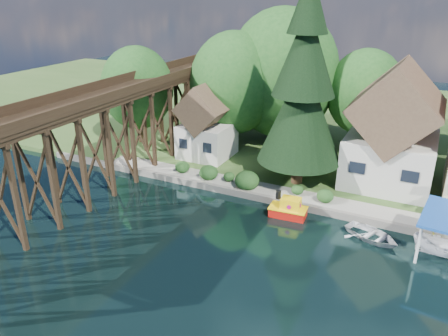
{
  "coord_description": "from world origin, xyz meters",
  "views": [
    {
      "loc": [
        9.93,
        -23.72,
        17.32
      ],
      "look_at": [
        -4.8,
        6.0,
        3.39
      ],
      "focal_mm": 35.0,
      "sensor_mm": 36.0,
      "label": 1
    }
  ],
  "objects": [
    {
      "name": "trestle_bridge",
      "position": [
        -16.0,
        5.17,
        5.35
      ],
      "size": [
        4.12,
        44.18,
        9.3
      ],
      "color": "black",
      "rests_on": "ground"
    },
    {
      "name": "boat_yellow",
      "position": [
        11.49,
        7.26,
        0.58
      ],
      "size": [
        2.39,
        2.12,
        1.16
      ],
      "primitive_type": "imported",
      "rotation": [
        0.0,
        0.0,
        1.47
      ],
      "color": "yellow",
      "rests_on": "ground"
    },
    {
      "name": "ground",
      "position": [
        0.0,
        0.0,
        0.0
      ],
      "size": [
        140.0,
        140.0,
        0.0
      ],
      "primitive_type": "plane",
      "color": "black",
      "rests_on": "ground"
    },
    {
      "name": "conifer",
      "position": [
        -0.33,
        12.1,
        9.3
      ],
      "size": [
        7.42,
        7.42,
        18.28
      ],
      "color": "#382314",
      "rests_on": "bank"
    },
    {
      "name": "boat_white_a",
      "position": [
        7.4,
        5.95,
        0.42
      ],
      "size": [
        4.93,
        4.32,
        0.85
      ],
      "primitive_type": "imported",
      "rotation": [
        0.0,
        0.0,
        1.16
      ],
      "color": "white",
      "rests_on": "ground"
    },
    {
      "name": "house_left",
      "position": [
        7.0,
        16.0,
        5.14
      ],
      "size": [
        7.64,
        8.64,
        11.02
      ],
      "color": "beige",
      "rests_on": "bank"
    },
    {
      "name": "shed",
      "position": [
        -11.0,
        14.5,
        3.83
      ],
      "size": [
        5.09,
        5.4,
        7.85
      ],
      "color": "beige",
      "rests_on": "bank"
    },
    {
      "name": "shrubs",
      "position": [
        -4.6,
        9.26,
        1.23
      ],
      "size": [
        15.76,
        2.47,
        1.7
      ],
      "color": "#1B3B15",
      "rests_on": "bank"
    },
    {
      "name": "bg_trees",
      "position": [
        1.0,
        21.25,
        7.29
      ],
      "size": [
        49.9,
        13.3,
        10.57
      ],
      "color": "#382314",
      "rests_on": "bank"
    },
    {
      "name": "seawall",
      "position": [
        4.0,
        8.0,
        0.31
      ],
      "size": [
        60.0,
        0.4,
        0.62
      ],
      "primitive_type": "cube",
      "color": "slate",
      "rests_on": "ground"
    },
    {
      "name": "tugboat",
      "position": [
        0.78,
        6.49,
        0.65
      ],
      "size": [
        3.09,
        1.85,
        2.16
      ],
      "color": "#AD120B",
      "rests_on": "ground"
    },
    {
      "name": "boat_canopy",
      "position": [
        12.18,
        5.71,
        1.41
      ],
      "size": [
        4.25,
        5.43,
        3.28
      ],
      "color": "white",
      "rests_on": "ground"
    },
    {
      "name": "bank",
      "position": [
        0.0,
        34.0,
        0.25
      ],
      "size": [
        140.0,
        52.0,
        0.5
      ],
      "primitive_type": "cube",
      "color": "#2D4D1E",
      "rests_on": "ground"
    },
    {
      "name": "promenade",
      "position": [
        6.0,
        9.3,
        0.53
      ],
      "size": [
        50.0,
        2.6,
        0.06
      ],
      "primitive_type": "cube",
      "color": "gray",
      "rests_on": "bank"
    }
  ]
}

